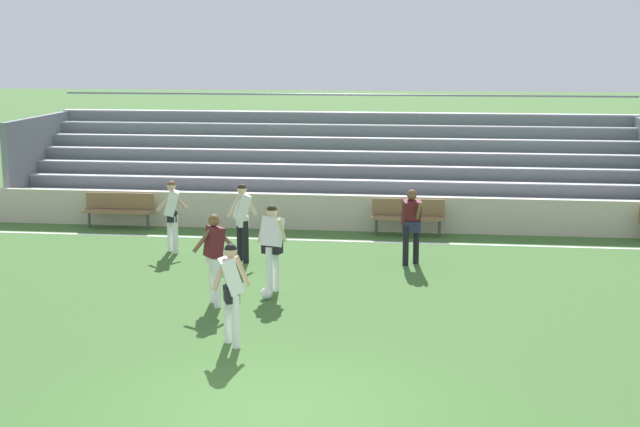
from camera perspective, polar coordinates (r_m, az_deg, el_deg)
ground_plane at (r=12.32m, az=-2.63°, el=-12.06°), size 160.00×160.00×0.00m
field_line_sideline at (r=22.30m, az=1.93°, el=-1.72°), size 44.00×0.12×0.01m
sideline_wall at (r=23.45m, az=2.22°, el=0.02°), size 48.00×0.16×0.91m
bleacher_stand at (r=26.30m, az=0.83°, el=3.18°), size 17.61×4.83×3.17m
bench_far_left at (r=24.34m, az=-12.30°, el=0.39°), size 1.80×0.40×0.90m
bench_near_wall_gap at (r=22.98m, az=5.46°, el=-0.01°), size 1.80×0.40×0.90m
player_dark_deep_cover at (r=16.82m, az=-6.53°, el=-2.33°), size 0.77×0.48×1.69m
player_white_trailing_run at (r=17.54m, az=-2.97°, el=-1.69°), size 0.55×0.47×1.71m
player_white_wide_right at (r=21.21m, az=-9.12°, el=0.22°), size 0.64×0.48×1.65m
player_dark_on_ball at (r=19.89m, az=5.66°, el=-0.42°), size 0.47×0.68×1.64m
player_white_overlapping at (r=20.12m, az=-4.82°, el=-0.11°), size 0.63×0.50×1.72m
player_white_pressing_high at (r=14.59m, az=-5.50°, el=-4.43°), size 0.57×0.49×1.65m
soccer_ball at (r=17.33m, az=-3.34°, el=-4.95°), size 0.22×0.22×0.22m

